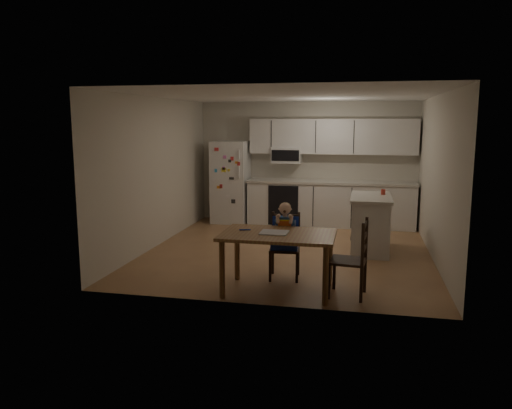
{
  "coord_description": "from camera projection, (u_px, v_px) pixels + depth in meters",
  "views": [
    {
      "loc": [
        1.14,
        -7.9,
        2.09
      ],
      "look_at": [
        -0.25,
        -1.4,
        0.99
      ],
      "focal_mm": 35.0,
      "sensor_mm": 36.0,
      "label": 1
    }
  ],
  "objects": [
    {
      "name": "room",
      "position": [
        293.0,
        172.0,
        8.45
      ],
      "size": [
        4.52,
        5.01,
        2.51
      ],
      "color": "#946743",
      "rests_on": "ground"
    },
    {
      "name": "kitchen_run",
      "position": [
        329.0,
        183.0,
        10.11
      ],
      "size": [
        3.37,
        0.62,
        2.15
      ],
      "color": "silver",
      "rests_on": "ground"
    },
    {
      "name": "dining_table",
      "position": [
        278.0,
        241.0,
        6.13
      ],
      "size": [
        1.39,
        0.89,
        0.74
      ],
      "color": "brown",
      "rests_on": "ground"
    },
    {
      "name": "refrigerator",
      "position": [
        231.0,
        182.0,
        10.45
      ],
      "size": [
        0.72,
        0.7,
        1.7
      ],
      "primitive_type": "cube",
      "color": "silver",
      "rests_on": "ground"
    },
    {
      "name": "chair_side",
      "position": [
        356.0,
        253.0,
        5.96
      ],
      "size": [
        0.46,
        0.46,
        0.95
      ],
      "rotation": [
        0.0,
        0.0,
        -1.68
      ],
      "color": "black",
      "rests_on": "ground"
    },
    {
      "name": "napkin",
      "position": [
        274.0,
        232.0,
        6.12
      ],
      "size": [
        0.34,
        0.29,
        0.01
      ],
      "primitive_type": "cube",
      "color": "silver",
      "rests_on": "dining_table"
    },
    {
      "name": "toddler_spoon",
      "position": [
        244.0,
        230.0,
        6.27
      ],
      "size": [
        0.12,
        0.06,
        0.02
      ],
      "primitive_type": "cylinder",
      "rotation": [
        0.0,
        1.57,
        0.35
      ],
      "color": "#1B35A9",
      "rests_on": "dining_table"
    },
    {
      "name": "red_cup",
      "position": [
        383.0,
        192.0,
        8.22
      ],
      "size": [
        0.07,
        0.07,
        0.09
      ],
      "primitive_type": "cylinder",
      "color": "#B73021",
      "rests_on": "kitchen_island"
    },
    {
      "name": "chair_booster",
      "position": [
        285.0,
        232.0,
        6.7
      ],
      "size": [
        0.42,
        0.42,
        1.04
      ],
      "rotation": [
        0.0,
        0.0,
        0.08
      ],
      "color": "black",
      "rests_on": "ground"
    },
    {
      "name": "kitchen_island",
      "position": [
        370.0,
        223.0,
        8.13
      ],
      "size": [
        0.64,
        1.23,
        0.91
      ],
      "color": "silver",
      "rests_on": "ground"
    }
  ]
}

